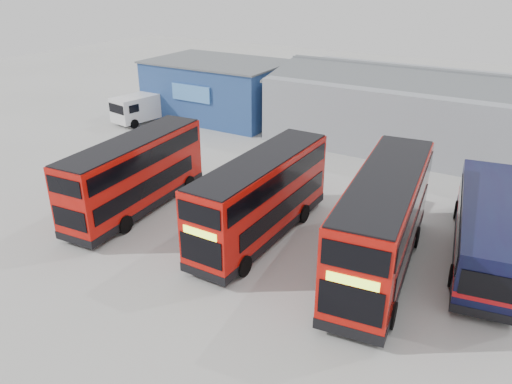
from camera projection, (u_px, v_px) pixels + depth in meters
name	position (u px, v px, depth m)	size (l,w,h in m)	color
ground_plane	(244.00, 234.00, 26.56)	(120.00, 120.00, 0.00)	#9D9D98
office_block	(218.00, 89.00, 46.04)	(12.30, 8.32, 5.12)	navy
maintenance_shed	(475.00, 117.00, 37.41)	(30.50, 12.00, 5.89)	#8E939B
double_decker_left	(135.00, 176.00, 28.32)	(3.15, 10.28, 4.29)	red
double_decker_centre	(261.00, 199.00, 25.44)	(2.73, 10.37, 4.37)	red
double_decker_right	(382.00, 225.00, 22.48)	(4.00, 11.52, 4.78)	red
single_decker_blue	(485.00, 230.00, 23.85)	(4.22, 11.32, 3.01)	black
panel_van	(143.00, 106.00, 44.94)	(3.17, 5.93, 2.46)	silver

